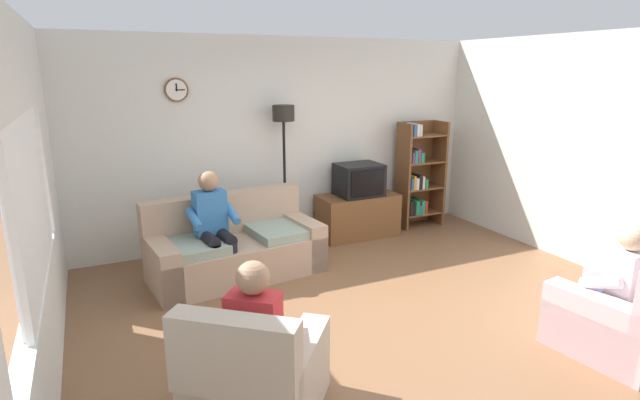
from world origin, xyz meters
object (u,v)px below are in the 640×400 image
object	(u,v)px
tv_stand	(357,215)
person_in_right_armchair	(615,281)
tv	(359,180)
person_in_left_armchair	(260,329)
armchair_near_window	(256,378)
armchair_near_bookshelf	(620,320)
floor_lamp	(284,137)
person_on_couch	(214,222)
bookshelf	(417,176)
couch	(235,249)

from	to	relation	value
tv_stand	person_in_right_armchair	distance (m)	3.51
tv	person_in_right_armchair	xyz separation A→B (m)	(0.48, -3.44, -0.21)
tv_stand	person_in_left_armchair	size ratio (longest dim) A/B	0.98
armchair_near_window	person_in_left_armchair	world-z (taller)	person_in_left_armchair
person_in_right_armchair	tv	bearing A→B (deg)	97.89
armchair_near_window	person_in_right_armchair	xyz separation A→B (m)	(2.94, -0.43, 0.32)
armchair_near_bookshelf	armchair_near_window	bearing A→B (deg)	170.08
tv_stand	tv	xyz separation A→B (m)	(-0.00, -0.02, 0.52)
floor_lamp	armchair_near_bookshelf	size ratio (longest dim) A/B	1.89
armchair_near_bookshelf	person_on_couch	xyz separation A→B (m)	(-2.68, 2.81, 0.41)
floor_lamp	armchair_near_window	size ratio (longest dim) A/B	1.56
tv	person_in_right_armchair	size ratio (longest dim) A/B	0.54
person_on_couch	armchair_near_window	bearing A→B (deg)	-97.00
floor_lamp	person_in_left_armchair	world-z (taller)	floor_lamp
bookshelf	armchair_near_window	world-z (taller)	bookshelf
person_in_right_armchair	floor_lamp	bearing A→B (deg)	113.12
tv_stand	person_on_couch	distance (m)	2.34
tv	person_in_left_armchair	xyz separation A→B (m)	(-2.41, -2.94, -0.21)
couch	tv	size ratio (longest dim) A/B	3.31
tv	tv_stand	bearing A→B (deg)	90.00
person_in_left_armchair	person_in_right_armchair	xyz separation A→B (m)	(2.89, -0.50, 0.00)
tv_stand	person_in_right_armchair	xyz separation A→B (m)	(0.48, -3.46, 0.31)
couch	person_in_right_armchair	xyz separation A→B (m)	(2.41, -2.83, 0.29)
person_on_couch	person_in_left_armchair	bearing A→B (deg)	-95.78
couch	tv_stand	xyz separation A→B (m)	(1.94, 0.63, -0.02)
couch	floor_lamp	distance (m)	1.62
tv_stand	person_in_left_armchair	bearing A→B (deg)	-129.16
person_in_left_armchair	person_in_right_armchair	world-z (taller)	same
person_in_right_armchair	bookshelf	bearing A→B (deg)	80.89
person_on_couch	person_in_right_armchair	world-z (taller)	person_on_couch
bookshelf	tv_stand	bearing A→B (deg)	-176.16
armchair_near_bookshelf	person_in_right_armchair	size ratio (longest dim) A/B	0.88
tv_stand	tv	size ratio (longest dim) A/B	1.83
tv	armchair_near_bookshelf	size ratio (longest dim) A/B	0.61
bookshelf	couch	bearing A→B (deg)	-166.82
person_in_right_armchair	tv_stand	bearing A→B (deg)	97.84
couch	armchair_near_window	distance (m)	2.46
armchair_near_window	person_on_couch	xyz separation A→B (m)	(0.28, 2.29, 0.41)
bookshelf	person_on_couch	world-z (taller)	bookshelf
armchair_near_window	floor_lamp	bearing A→B (deg)	65.52
floor_lamp	person_on_couch	size ratio (longest dim) A/B	1.49
person_in_right_armchair	person_in_left_armchair	bearing A→B (deg)	170.22
couch	person_in_right_armchair	distance (m)	3.73
tv_stand	person_in_left_armchair	xyz separation A→B (m)	(-2.41, -2.96, 0.31)
tv	person_on_couch	distance (m)	2.30
tv	person_on_couch	world-z (taller)	person_on_couch
tv_stand	floor_lamp	size ratio (longest dim) A/B	0.59
bookshelf	tv	bearing A→B (deg)	-174.83
floor_lamp	person_on_couch	distance (m)	1.60
floor_lamp	armchair_near_window	world-z (taller)	floor_lamp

